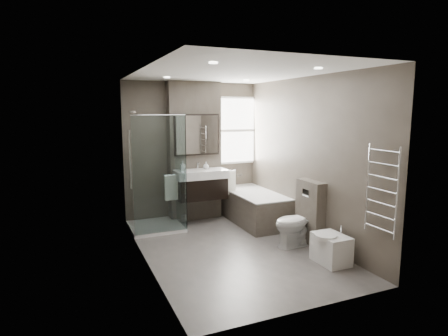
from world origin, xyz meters
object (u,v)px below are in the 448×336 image
bathtub (254,206)px  toilet (297,222)px  bidet (331,248)px  vanity (201,184)px

bathtub → toilet: bearing=-88.1°
bathtub → bidet: bearing=-87.6°
bathtub → toilet: size_ratio=2.16×
vanity → bidet: vanity is taller
vanity → bathtub: 1.07m
toilet → bidet: bearing=-0.8°
vanity → bidet: size_ratio=1.84×
vanity → bidet: bearing=-67.3°
vanity → toilet: bearing=-60.0°
bathtub → bidet: size_ratio=3.10×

